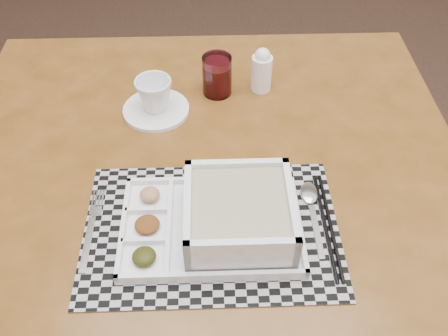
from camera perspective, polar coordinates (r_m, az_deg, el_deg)
The scene contains 10 objects.
dining_table at distance 1.05m, azimuth -1.91°, elevation -4.40°, with size 1.18×1.18×0.80m.
placemat at distance 0.91m, azimuth -1.44°, elevation -7.01°, with size 0.46×0.31×0.00m, color #9B9BA2.
serving_tray at distance 0.88m, azimuth 0.71°, elevation -5.79°, with size 0.34×0.25×0.09m.
fork at distance 0.94m, azimuth -14.78°, elevation -6.53°, with size 0.04×0.19×0.00m.
spoon at distance 0.96m, azimuth 9.83°, elevation -3.42°, with size 0.04×0.18×0.01m.
chopsticks at distance 0.93m, azimuth 11.77°, elevation -6.41°, with size 0.04×0.24×0.01m.
saucer at distance 1.15m, azimuth -7.76°, elevation 6.61°, with size 0.15×0.15×0.01m, color white.
cup at distance 1.12m, azimuth -7.98°, elevation 8.30°, with size 0.08×0.08×0.08m, color white.
juice_glass at distance 1.17m, azimuth -0.80°, elevation 10.39°, with size 0.07×0.07×0.10m.
creamer_bottle at distance 1.18m, azimuth 4.33°, elevation 11.10°, with size 0.05×0.05×0.11m.
Camera 1 is at (-0.47, -0.74, 1.53)m, focal length 40.00 mm.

